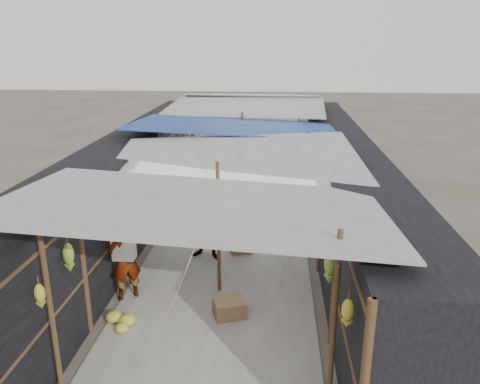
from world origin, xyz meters
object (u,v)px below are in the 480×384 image
(vendor_elderly, at_px, (125,260))
(vendor_seated, at_px, (290,191))
(black_basin, at_px, (287,184))
(crate_near, at_px, (229,308))
(shopper_blue, at_px, (208,225))

(vendor_elderly, relative_size, vendor_seated, 1.94)
(black_basin, bearing_deg, vendor_elderly, -113.10)
(black_basin, xyz_separation_m, vendor_seated, (0.04, -1.78, 0.32))
(black_basin, bearing_deg, crate_near, -98.40)
(black_basin, distance_m, shopper_blue, 5.89)
(black_basin, bearing_deg, vendor_seated, -88.73)
(crate_near, xyz_separation_m, black_basin, (1.15, 7.82, -0.08))
(shopper_blue, xyz_separation_m, vendor_seated, (1.88, 3.77, -0.39))
(crate_near, relative_size, shopper_blue, 0.34)
(vendor_elderly, xyz_separation_m, shopper_blue, (1.29, 1.81, 0.01))
(black_basin, xyz_separation_m, vendor_elderly, (-3.14, -7.36, 0.70))
(black_basin, height_order, vendor_elderly, vendor_elderly)
(vendor_elderly, xyz_separation_m, vendor_seated, (3.18, 5.58, -0.38))
(vendor_elderly, bearing_deg, crate_near, 133.30)
(crate_near, height_order, vendor_elderly, vendor_elderly)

